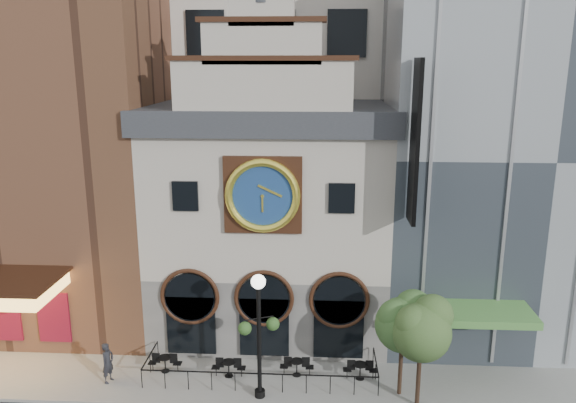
# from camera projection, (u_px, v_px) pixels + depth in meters

# --- Properties ---
(sidewalk) EXTENTS (44.00, 5.00, 0.15)m
(sidewalk) POSITION_uv_depth(u_px,v_px,m) (262.00, 377.00, 26.35)
(sidewalk) COLOR gray
(sidewalk) RESTS_ON ground
(clock_building) EXTENTS (12.60, 8.78, 18.65)m
(clock_building) POSITION_uv_depth(u_px,v_px,m) (271.00, 212.00, 29.89)
(clock_building) COLOR #605E5B
(clock_building) RESTS_ON ground
(theater_building) EXTENTS (14.00, 15.60, 25.00)m
(theater_building) POSITION_uv_depth(u_px,v_px,m) (41.00, 96.00, 31.24)
(theater_building) COLOR brown
(theater_building) RESTS_ON ground
(retail_building) EXTENTS (14.00, 14.40, 20.00)m
(retail_building) POSITION_uv_depth(u_px,v_px,m) (512.00, 144.00, 30.42)
(retail_building) COLOR gray
(retail_building) RESTS_ON ground
(cafe_railing) EXTENTS (10.60, 2.60, 0.90)m
(cafe_railing) POSITION_uv_depth(u_px,v_px,m) (262.00, 367.00, 26.22)
(cafe_railing) COLOR black
(cafe_railing) RESTS_ON sidewalk
(bistro_0) EXTENTS (1.58, 0.68, 0.90)m
(bistro_0) POSITION_uv_depth(u_px,v_px,m) (165.00, 363.00, 26.59)
(bistro_0) COLOR black
(bistro_0) RESTS_ON sidewalk
(bistro_1) EXTENTS (1.58, 0.68, 0.90)m
(bistro_1) POSITION_uv_depth(u_px,v_px,m) (229.00, 367.00, 26.19)
(bistro_1) COLOR black
(bistro_1) RESTS_ON sidewalk
(bistro_2) EXTENTS (1.58, 0.68, 0.90)m
(bistro_2) POSITION_uv_depth(u_px,v_px,m) (297.00, 366.00, 26.26)
(bistro_2) COLOR black
(bistro_2) RESTS_ON sidewalk
(bistro_3) EXTENTS (1.58, 0.68, 0.90)m
(bistro_3) POSITION_uv_depth(u_px,v_px,m) (360.00, 370.00, 25.98)
(bistro_3) COLOR black
(bistro_3) RESTS_ON sidewalk
(pedestrian) EXTENTS (0.64, 0.80, 1.92)m
(pedestrian) POSITION_uv_depth(u_px,v_px,m) (108.00, 363.00, 25.64)
(pedestrian) COLOR black
(pedestrian) RESTS_ON sidewalk
(lamppost) EXTENTS (1.73, 1.07, 5.72)m
(lamppost) POSITION_uv_depth(u_px,v_px,m) (259.00, 323.00, 23.86)
(lamppost) COLOR black
(lamppost) RESTS_ON sidewalk
(tree_left) EXTENTS (2.50, 2.41, 4.81)m
(tree_left) POSITION_uv_depth(u_px,v_px,m) (404.00, 320.00, 24.11)
(tree_left) COLOR #382619
(tree_left) RESTS_ON sidewalk
(tree_right) EXTENTS (2.58, 2.48, 4.96)m
(tree_right) POSITION_uv_depth(u_px,v_px,m) (423.00, 327.00, 23.24)
(tree_right) COLOR #382619
(tree_right) RESTS_ON sidewalk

